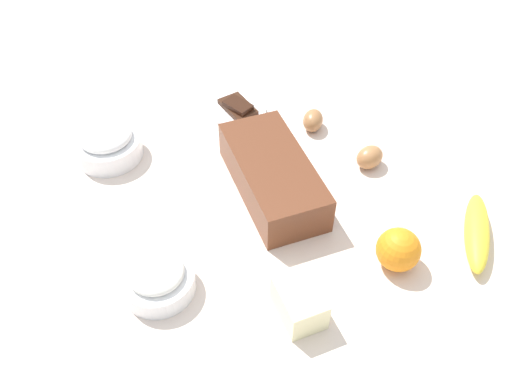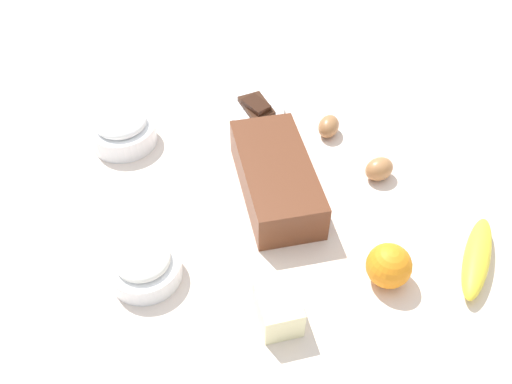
{
  "view_description": "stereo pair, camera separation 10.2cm",
  "coord_description": "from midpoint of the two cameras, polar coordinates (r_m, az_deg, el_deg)",
  "views": [
    {
      "loc": [
        0.6,
        -0.37,
        0.78
      ],
      "look_at": [
        0.0,
        0.0,
        0.04
      ],
      "focal_mm": 38.05,
      "sensor_mm": 36.0,
      "label": 1
    },
    {
      "loc": [
        0.65,
        -0.28,
        0.78
      ],
      "look_at": [
        0.0,
        0.0,
        0.04
      ],
      "focal_mm": 38.05,
      "sensor_mm": 36.0,
      "label": 2
    }
  ],
  "objects": [
    {
      "name": "flour_bowl",
      "position": [
        0.94,
        -13.47,
        -8.98
      ],
      "size": [
        0.13,
        0.13,
        0.06
      ],
      "color": "white",
      "rests_on": "ground_plane"
    },
    {
      "name": "butter_block",
      "position": [
        0.89,
        1.22,
        -11.76
      ],
      "size": [
        0.1,
        0.08,
        0.06
      ],
      "primitive_type": "cube",
      "rotation": [
        0.0,
        0.0,
        -0.16
      ],
      "color": "#F4EDB2",
      "rests_on": "ground_plane"
    },
    {
      "name": "sugar_bowl",
      "position": [
        1.19,
        -17.8,
        4.83
      ],
      "size": [
        0.14,
        0.14,
        0.07
      ],
      "color": "white",
      "rests_on": "ground_plane"
    },
    {
      "name": "ground_plane",
      "position": [
        1.06,
        -2.76,
        -2.01
      ],
      "size": [
        2.4,
        2.4,
        0.02
      ],
      "primitive_type": "cube",
      "color": "beige"
    },
    {
      "name": "egg_beside_bowl",
      "position": [
        1.13,
        9.35,
        3.51
      ],
      "size": [
        0.05,
        0.07,
        0.05
      ],
      "primitive_type": "ellipsoid",
      "rotation": [
        0.0,
        1.57,
        4.84
      ],
      "color": "#AC7446",
      "rests_on": "ground_plane"
    },
    {
      "name": "egg_near_butter",
      "position": [
        1.21,
        3.6,
        7.42
      ],
      "size": [
        0.07,
        0.07,
        0.04
      ],
      "primitive_type": "ellipsoid",
      "rotation": [
        0.0,
        1.57,
        2.37
      ],
      "color": "#A26D42",
      "rests_on": "ground_plane"
    },
    {
      "name": "banana",
      "position": [
        1.04,
        19.65,
        -4.13
      ],
      "size": [
        0.16,
        0.17,
        0.04
      ],
      "primitive_type": "ellipsoid",
      "rotation": [
        0.0,
        0.0,
        5.47
      ],
      "color": "yellow",
      "rests_on": "ground_plane"
    },
    {
      "name": "loaf_pan",
      "position": [
        1.05,
        -1.01,
        1.68
      ],
      "size": [
        0.3,
        0.18,
        0.08
      ],
      "rotation": [
        0.0,
        0.0,
        -0.2
      ],
      "color": "brown",
      "rests_on": "ground_plane"
    },
    {
      "name": "chocolate_plate",
      "position": [
        1.26,
        -4.27,
        8.54
      ],
      "size": [
        0.13,
        0.13,
        0.03
      ],
      "color": "white",
      "rests_on": "ground_plane"
    },
    {
      "name": "orange_fruit",
      "position": [
        0.95,
        11.8,
        -6.13
      ],
      "size": [
        0.08,
        0.08,
        0.08
      ],
      "primitive_type": "sphere",
      "color": "orange",
      "rests_on": "ground_plane"
    }
  ]
}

